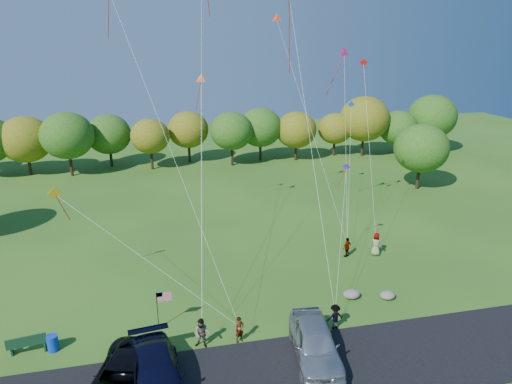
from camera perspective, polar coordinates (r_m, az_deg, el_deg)
ground at (r=28.04m, az=-0.40°, el=-16.98°), size 140.00×140.00×0.00m
asphalt_lane at (r=24.96m, az=1.71°, el=-22.14°), size 44.00×6.00×0.06m
treeline at (r=59.88m, az=-7.84°, el=7.30°), size 75.73×27.79×8.42m
minivan_dark at (r=24.31m, az=-16.38°, el=-21.64°), size 4.41×6.60×1.68m
minivan_navy at (r=24.04m, az=-12.31°, el=-21.64°), size 3.22×6.40×1.78m
minivan_silver at (r=25.63m, az=7.40°, el=-18.20°), size 3.03×5.92×1.93m
flyer_a at (r=26.79m, az=-2.08°, el=-16.82°), size 0.69×0.60×1.59m
flyer_b at (r=26.51m, az=-6.77°, el=-17.14°), size 1.06×0.96×1.77m
flyer_c at (r=28.19m, az=9.84°, el=-15.12°), size 1.06×0.65×1.58m
flyer_d at (r=36.68m, az=11.33°, el=-6.79°), size 1.01×0.80×1.60m
flyer_e at (r=37.39m, az=14.77°, el=-6.33°), size 1.09×0.96×1.87m
park_bench at (r=28.90m, az=-26.70°, el=-16.59°), size 2.02×0.65×1.12m
trash_barrel at (r=28.64m, az=-24.06°, el=-16.86°), size 0.61×0.61×0.92m
flag_assembly at (r=27.84m, az=-11.74°, el=-13.23°), size 0.90×0.58×2.42m
boulder_near at (r=31.53m, az=11.86°, el=-12.39°), size 1.14×0.90×0.57m
boulder_far at (r=32.02m, az=16.12°, el=-12.29°), size 1.02×0.85×0.53m
kites_aloft at (r=36.13m, az=-0.63°, el=19.88°), size 24.37×9.88×16.14m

